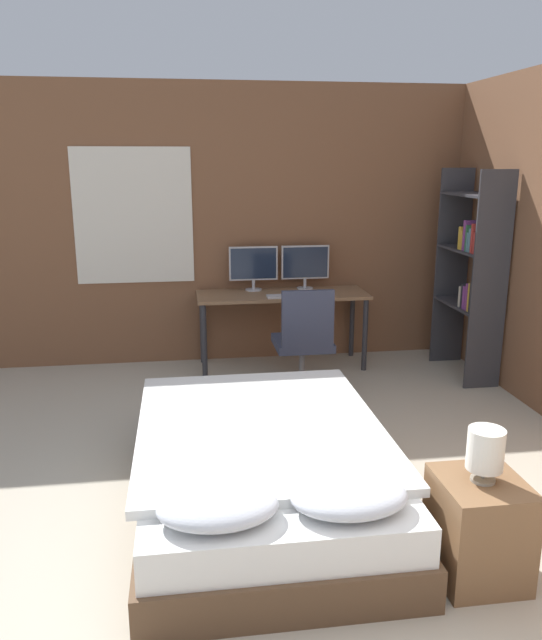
{
  "coord_description": "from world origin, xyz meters",
  "views": [
    {
      "loc": [
        -0.91,
        -2.04,
        1.99
      ],
      "look_at": [
        -0.23,
        2.7,
        0.75
      ],
      "focal_mm": 35.0,
      "sensor_mm": 36.0,
      "label": 1
    }
  ],
  "objects_px": {
    "nightstand": "(478,528)",
    "monitor_right": "(305,264)",
    "bed": "(263,469)",
    "office_chair": "(304,350)",
    "bookshelf": "(475,265)",
    "desk": "(282,302)",
    "computer_mouse": "(313,294)",
    "monitor_left": "(253,265)",
    "keyboard": "(285,296)",
    "bedside_lamp": "(485,450)"
  },
  "relations": [
    {
      "from": "desk",
      "to": "bookshelf",
      "type": "distance_m",
      "value": 1.81
    },
    {
      "from": "desk",
      "to": "monitor_left",
      "type": "height_order",
      "value": "monitor_left"
    },
    {
      "from": "bookshelf",
      "to": "monitor_right",
      "type": "bearing_deg",
      "value": 153.04
    },
    {
      "from": "desk",
      "to": "keyboard",
      "type": "relative_size",
      "value": 4.73
    },
    {
      "from": "monitor_right",
      "to": "computer_mouse",
      "type": "bearing_deg",
      "value": -89.16
    },
    {
      "from": "keyboard",
      "to": "computer_mouse",
      "type": "bearing_deg",
      "value": 0.0
    },
    {
      "from": "monitor_left",
      "to": "office_chair",
      "type": "relative_size",
      "value": 0.5
    },
    {
      "from": "nightstand",
      "to": "bookshelf",
      "type": "relative_size",
      "value": 0.27
    },
    {
      "from": "computer_mouse",
      "to": "monitor_left",
      "type": "bearing_deg",
      "value": 145.54
    },
    {
      "from": "bed",
      "to": "nightstand",
      "type": "height_order",
      "value": "bed"
    },
    {
      "from": "monitor_right",
      "to": "bookshelf",
      "type": "distance_m",
      "value": 1.59
    },
    {
      "from": "nightstand",
      "to": "office_chair",
      "type": "xyz_separation_m",
      "value": [
        -0.36,
        2.57,
        0.13
      ]
    },
    {
      "from": "bedside_lamp",
      "to": "desk",
      "type": "distance_m",
      "value": 3.33
    },
    {
      "from": "computer_mouse",
      "to": "bookshelf",
      "type": "relative_size",
      "value": 0.04
    },
    {
      "from": "keyboard",
      "to": "bookshelf",
      "type": "bearing_deg",
      "value": -12.24
    },
    {
      "from": "monitor_left",
      "to": "office_chair",
      "type": "xyz_separation_m",
      "value": [
        0.33,
        -0.91,
        -0.6
      ]
    },
    {
      "from": "office_chair",
      "to": "bookshelf",
      "type": "relative_size",
      "value": 0.5
    },
    {
      "from": "bedside_lamp",
      "to": "monitor_left",
      "type": "distance_m",
      "value": 3.56
    },
    {
      "from": "desk",
      "to": "monitor_left",
      "type": "relative_size",
      "value": 3.45
    },
    {
      "from": "computer_mouse",
      "to": "bookshelf",
      "type": "height_order",
      "value": "bookshelf"
    },
    {
      "from": "bed",
      "to": "nightstand",
      "type": "bearing_deg",
      "value": -38.89
    },
    {
      "from": "computer_mouse",
      "to": "office_chair",
      "type": "relative_size",
      "value": 0.07
    },
    {
      "from": "nightstand",
      "to": "office_chair",
      "type": "distance_m",
      "value": 2.6
    },
    {
      "from": "monitor_right",
      "to": "keyboard",
      "type": "relative_size",
      "value": 1.37
    },
    {
      "from": "desk",
      "to": "office_chair",
      "type": "xyz_separation_m",
      "value": [
        0.07,
        -0.73,
        -0.26
      ]
    },
    {
      "from": "bed",
      "to": "bookshelf",
      "type": "height_order",
      "value": "bookshelf"
    },
    {
      "from": "bed",
      "to": "monitor_right",
      "type": "xyz_separation_m",
      "value": [
        0.78,
        2.71,
        0.75
      ]
    },
    {
      "from": "bed",
      "to": "desk",
      "type": "bearing_deg",
      "value": 78.29
    },
    {
      "from": "bookshelf",
      "to": "desk",
      "type": "bearing_deg",
      "value": 162.12
    },
    {
      "from": "bed",
      "to": "desk",
      "type": "height_order",
      "value": "desk"
    },
    {
      "from": "bedside_lamp",
      "to": "desk",
      "type": "relative_size",
      "value": 0.16
    },
    {
      "from": "nightstand",
      "to": "monitor_left",
      "type": "xyz_separation_m",
      "value": [
        -0.69,
        3.48,
        0.73
      ]
    },
    {
      "from": "bookshelf",
      "to": "nightstand",
      "type": "bearing_deg",
      "value": -114.29
    },
    {
      "from": "office_chair",
      "to": "bookshelf",
      "type": "distance_m",
      "value": 1.75
    },
    {
      "from": "keyboard",
      "to": "computer_mouse",
      "type": "relative_size",
      "value": 4.94
    },
    {
      "from": "nightstand",
      "to": "monitor_right",
      "type": "xyz_separation_m",
      "value": [
        -0.17,
        3.48,
        0.73
      ]
    },
    {
      "from": "bedside_lamp",
      "to": "computer_mouse",
      "type": "distance_m",
      "value": 3.13
    },
    {
      "from": "nightstand",
      "to": "monitor_right",
      "type": "relative_size",
      "value": 1.08
    },
    {
      "from": "bookshelf",
      "to": "office_chair",
      "type": "bearing_deg",
      "value": -173.34
    },
    {
      "from": "bedside_lamp",
      "to": "office_chair",
      "type": "bearing_deg",
      "value": 97.95
    },
    {
      "from": "monitor_left",
      "to": "computer_mouse",
      "type": "relative_size",
      "value": 6.77
    },
    {
      "from": "bed",
      "to": "keyboard",
      "type": "relative_size",
      "value": 6.03
    },
    {
      "from": "monitor_right",
      "to": "monitor_left",
      "type": "bearing_deg",
      "value": 180.0
    },
    {
      "from": "nightstand",
      "to": "bedside_lamp",
      "type": "distance_m",
      "value": 0.41
    },
    {
      "from": "monitor_left",
      "to": "monitor_right",
      "type": "bearing_deg",
      "value": 0.0
    },
    {
      "from": "monitor_right",
      "to": "office_chair",
      "type": "height_order",
      "value": "monitor_right"
    },
    {
      "from": "monitor_right",
      "to": "bed",
      "type": "bearing_deg",
      "value": -106.1
    },
    {
      "from": "bed",
      "to": "computer_mouse",
      "type": "relative_size",
      "value": 29.79
    },
    {
      "from": "bed",
      "to": "nightstand",
      "type": "relative_size",
      "value": 4.08
    },
    {
      "from": "bookshelf",
      "to": "monitor_left",
      "type": "bearing_deg",
      "value": 159.55
    }
  ]
}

